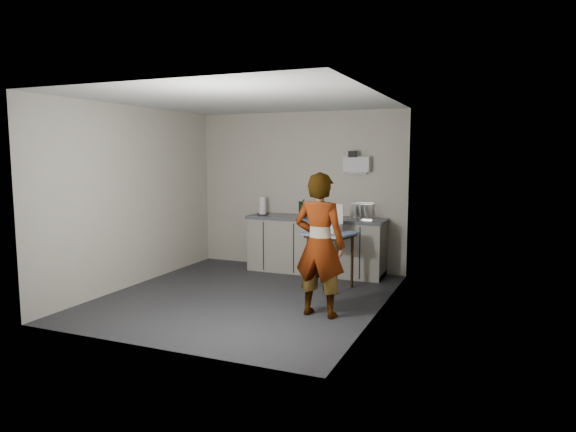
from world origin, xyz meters
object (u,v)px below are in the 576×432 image
at_px(dark_bottle, 301,208).
at_px(side_table, 330,240).
at_px(kitchen_counter, 316,247).
at_px(soap_bottle, 304,208).
at_px(paper_towel, 263,206).
at_px(standing_man, 320,245).
at_px(soda_can, 314,214).
at_px(bakery_box, 330,226).
at_px(dish_rack, 362,215).

bearing_deg(dark_bottle, side_table, -48.37).
bearing_deg(kitchen_counter, soap_bottle, -159.48).
bearing_deg(dark_bottle, paper_towel, -164.80).
bearing_deg(side_table, kitchen_counter, 134.17).
xyz_separation_m(standing_man, soap_bottle, (-0.97, 2.01, 0.20)).
xyz_separation_m(soap_bottle, soda_can, (0.17, 0.02, -0.08)).
relative_size(soap_bottle, bakery_box, 0.73).
relative_size(kitchen_counter, soap_bottle, 7.98).
relative_size(side_table, bakery_box, 2.09).
bearing_deg(bakery_box, paper_towel, 164.63).
bearing_deg(bakery_box, soap_bottle, 144.40).
bearing_deg(paper_towel, dish_rack, 4.85).
relative_size(soap_bottle, paper_towel, 0.93).
bearing_deg(side_table, soda_can, 136.34).
xyz_separation_m(soap_bottle, dark_bottle, (-0.10, 0.14, -0.02)).
distance_m(side_table, soap_bottle, 1.09).
height_order(side_table, standing_man, standing_man).
bearing_deg(standing_man, soap_bottle, -60.74).
bearing_deg(kitchen_counter, standing_man, -69.43).
relative_size(dark_bottle, bakery_box, 0.61).
bearing_deg(dish_rack, bakery_box, -108.17).
relative_size(standing_man, dish_rack, 4.76).
relative_size(dark_bottle, dish_rack, 0.66).
bearing_deg(bakery_box, kitchen_counter, 132.65).
bearing_deg(standing_man, paper_towel, -46.13).
height_order(kitchen_counter, soap_bottle, soap_bottle).
xyz_separation_m(standing_man, soda_can, (-0.80, 2.04, 0.11)).
distance_m(standing_man, soap_bottle, 2.24).
distance_m(dish_rack, bakery_box, 0.85).
distance_m(soap_bottle, paper_towel, 0.72).
relative_size(soda_can, dish_rack, 0.32).
distance_m(side_table, standing_man, 1.29).
distance_m(kitchen_counter, soap_bottle, 0.65).
relative_size(standing_man, bakery_box, 4.42).
bearing_deg(dark_bottle, kitchen_counter, -13.69).
bearing_deg(paper_towel, soap_bottle, 2.04).
height_order(standing_man, dish_rack, standing_man).
xyz_separation_m(soda_can, dark_bottle, (-0.28, 0.12, 0.06)).
xyz_separation_m(soda_can, bakery_box, (0.50, -0.71, -0.07)).
height_order(side_table, bakery_box, bakery_box).
relative_size(side_table, soda_can, 7.03).
relative_size(standing_man, soda_can, 14.88).
relative_size(kitchen_counter, bakery_box, 5.80).
bearing_deg(soda_can, dish_rack, 6.77).
bearing_deg(soap_bottle, bakery_box, -45.73).
relative_size(standing_man, soap_bottle, 6.08).
relative_size(kitchen_counter, paper_towel, 7.43).
relative_size(standing_man, dark_bottle, 7.25).
height_order(side_table, dish_rack, dish_rack).
relative_size(dark_bottle, paper_towel, 0.78).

